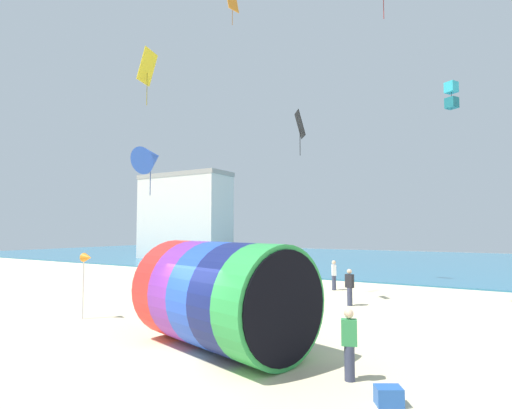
{
  "coord_description": "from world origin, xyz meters",
  "views": [
    {
      "loc": [
        6.99,
        -8.47,
        3.49
      ],
      "look_at": [
        0.04,
        3.2,
        4.34
      ],
      "focal_mm": 28.0,
      "sensor_mm": 36.0,
      "label": 1
    }
  ],
  "objects_px": {
    "kite_black_diamond": "(300,125)",
    "kite_yellow_diamond": "(147,67)",
    "kite_cyan_box": "(451,95)",
    "bystander_near_water": "(350,287)",
    "kite_blue_delta": "(151,158)",
    "beach_flag": "(87,260)",
    "kite_orange_diamond": "(232,2)",
    "cooler_box": "(389,396)",
    "giant_inflatable_tube": "(222,295)",
    "kite_handler": "(349,344)",
    "bystander_far_left": "(334,275)",
    "bystander_mid_beach": "(215,278)"
  },
  "relations": [
    {
      "from": "kite_black_diamond",
      "to": "kite_yellow_diamond",
      "type": "distance_m",
      "value": 7.61
    },
    {
      "from": "kite_cyan_box",
      "to": "kite_yellow_diamond",
      "type": "xyz_separation_m",
      "value": [
        -11.35,
        -13.77,
        -0.78
      ]
    },
    {
      "from": "kite_yellow_diamond",
      "to": "bystander_near_water",
      "type": "xyz_separation_m",
      "value": [
        7.51,
        5.45,
        -9.99
      ]
    },
    {
      "from": "kite_blue_delta",
      "to": "beach_flag",
      "type": "distance_m",
      "value": 4.89
    },
    {
      "from": "beach_flag",
      "to": "kite_orange_diamond",
      "type": "bearing_deg",
      "value": 71.07
    },
    {
      "from": "beach_flag",
      "to": "cooler_box",
      "type": "relative_size",
      "value": 4.94
    },
    {
      "from": "giant_inflatable_tube",
      "to": "kite_yellow_diamond",
      "type": "bearing_deg",
      "value": 154.76
    },
    {
      "from": "kite_black_diamond",
      "to": "kite_yellow_diamond",
      "type": "relative_size",
      "value": 0.87
    },
    {
      "from": "kite_black_diamond",
      "to": "beach_flag",
      "type": "bearing_deg",
      "value": -127.18
    },
    {
      "from": "kite_orange_diamond",
      "to": "beach_flag",
      "type": "xyz_separation_m",
      "value": [
        -2.29,
        -6.67,
        -13.16
      ]
    },
    {
      "from": "kite_handler",
      "to": "giant_inflatable_tube",
      "type": "bearing_deg",
      "value": 173.59
    },
    {
      "from": "kite_yellow_diamond",
      "to": "kite_blue_delta",
      "type": "height_order",
      "value": "kite_yellow_diamond"
    },
    {
      "from": "kite_handler",
      "to": "bystander_far_left",
      "type": "height_order",
      "value": "bystander_far_left"
    },
    {
      "from": "kite_handler",
      "to": "bystander_far_left",
      "type": "xyz_separation_m",
      "value": [
        -5.04,
        13.02,
        0.04
      ]
    },
    {
      "from": "kite_yellow_diamond",
      "to": "bystander_near_water",
      "type": "relative_size",
      "value": 1.5
    },
    {
      "from": "giant_inflatable_tube",
      "to": "kite_cyan_box",
      "type": "xyz_separation_m",
      "value": [
        4.99,
        16.77,
        10.05
      ]
    },
    {
      "from": "kite_yellow_diamond",
      "to": "bystander_far_left",
      "type": "height_order",
      "value": "kite_yellow_diamond"
    },
    {
      "from": "kite_black_diamond",
      "to": "bystander_far_left",
      "type": "xyz_separation_m",
      "value": [
        0.0,
        4.57,
        -7.74
      ]
    },
    {
      "from": "bystander_mid_beach",
      "to": "kite_handler",
      "type": "bearing_deg",
      "value": -39.42
    },
    {
      "from": "bystander_far_left",
      "to": "cooler_box",
      "type": "xyz_separation_m",
      "value": [
        6.1,
        -13.87,
        -0.69
      ]
    },
    {
      "from": "beach_flag",
      "to": "kite_handler",
      "type": "bearing_deg",
      "value": -4.78
    },
    {
      "from": "kite_yellow_diamond",
      "to": "cooler_box",
      "type": "distance_m",
      "value": 16.18
    },
    {
      "from": "kite_blue_delta",
      "to": "bystander_far_left",
      "type": "relative_size",
      "value": 1.38
    },
    {
      "from": "giant_inflatable_tube",
      "to": "bystander_far_left",
      "type": "bearing_deg",
      "value": 94.92
    },
    {
      "from": "kite_handler",
      "to": "beach_flag",
      "type": "height_order",
      "value": "beach_flag"
    },
    {
      "from": "kite_yellow_diamond",
      "to": "kite_blue_delta",
      "type": "distance_m",
      "value": 4.4
    },
    {
      "from": "beach_flag",
      "to": "cooler_box",
      "type": "distance_m",
      "value": 12.14
    },
    {
      "from": "kite_cyan_box",
      "to": "bystander_far_left",
      "type": "relative_size",
      "value": 1.01
    },
    {
      "from": "cooler_box",
      "to": "kite_blue_delta",
      "type": "bearing_deg",
      "value": 160.11
    },
    {
      "from": "giant_inflatable_tube",
      "to": "bystander_mid_beach",
      "type": "xyz_separation_m",
      "value": [
        -6.01,
        7.75,
        -0.67
      ]
    },
    {
      "from": "kite_blue_delta",
      "to": "kite_yellow_diamond",
      "type": "bearing_deg",
      "value": 149.23
    },
    {
      "from": "kite_orange_diamond",
      "to": "kite_blue_delta",
      "type": "relative_size",
      "value": 0.77
    },
    {
      "from": "giant_inflatable_tube",
      "to": "beach_flag",
      "type": "relative_size",
      "value": 2.27
    },
    {
      "from": "giant_inflatable_tube",
      "to": "cooler_box",
      "type": "relative_size",
      "value": 11.2
    },
    {
      "from": "bystander_mid_beach",
      "to": "cooler_box",
      "type": "distance_m",
      "value": 14.28
    },
    {
      "from": "kite_handler",
      "to": "kite_blue_delta",
      "type": "bearing_deg",
      "value": 162.65
    },
    {
      "from": "kite_cyan_box",
      "to": "kite_orange_diamond",
      "type": "relative_size",
      "value": 0.95
    },
    {
      "from": "kite_handler",
      "to": "kite_black_diamond",
      "type": "height_order",
      "value": "kite_black_diamond"
    },
    {
      "from": "bystander_far_left",
      "to": "kite_cyan_box",
      "type": "bearing_deg",
      "value": 34.65
    },
    {
      "from": "giant_inflatable_tube",
      "to": "kite_handler",
      "type": "height_order",
      "value": "giant_inflatable_tube"
    },
    {
      "from": "kite_cyan_box",
      "to": "bystander_mid_beach",
      "type": "relative_size",
      "value": 0.99
    },
    {
      "from": "bystander_near_water",
      "to": "kite_yellow_diamond",
      "type": "bearing_deg",
      "value": -144.04
    },
    {
      "from": "bystander_mid_beach",
      "to": "kite_cyan_box",
      "type": "bearing_deg",
      "value": 39.37
    },
    {
      "from": "giant_inflatable_tube",
      "to": "kite_blue_delta",
      "type": "bearing_deg",
      "value": 155.57
    },
    {
      "from": "giant_inflatable_tube",
      "to": "kite_black_diamond",
      "type": "height_order",
      "value": "kite_black_diamond"
    },
    {
      "from": "kite_handler",
      "to": "bystander_mid_beach",
      "type": "bearing_deg",
      "value": 140.58
    },
    {
      "from": "bystander_near_water",
      "to": "kite_blue_delta",
      "type": "bearing_deg",
      "value": -138.7
    },
    {
      "from": "giant_inflatable_tube",
      "to": "kite_black_diamond",
      "type": "distance_m",
      "value": 10.72
    },
    {
      "from": "kite_handler",
      "to": "cooler_box",
      "type": "xyz_separation_m",
      "value": [
        1.06,
        -0.86,
        -0.65
      ]
    },
    {
      "from": "kite_black_diamond",
      "to": "bystander_near_water",
      "type": "height_order",
      "value": "kite_black_diamond"
    }
  ]
}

